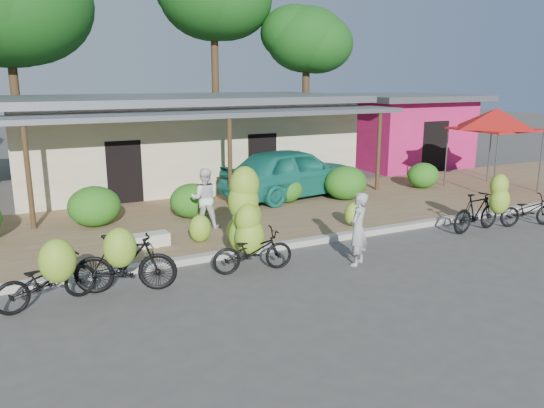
{
  "coord_description": "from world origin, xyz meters",
  "views": [
    {
      "loc": [
        -5.99,
        -8.74,
        3.99
      ],
      "look_at": [
        -0.75,
        1.74,
        1.2
      ],
      "focal_mm": 35.0,
      "sensor_mm": 36.0,
      "label": 1
    }
  ],
  "objects_px": {
    "bike_far_right": "(528,210)",
    "teal_van": "(292,172)",
    "sack_far": "(143,241)",
    "sack_near": "(151,240)",
    "tree_near_right": "(302,38)",
    "bystander": "(205,198)",
    "bike_right": "(482,208)",
    "vendor": "(358,229)",
    "bike_far_left": "(48,277)",
    "red_canopy": "(496,119)",
    "bike_center": "(248,228)",
    "bike_left": "(125,261)"
  },
  "relations": [
    {
      "from": "bike_far_right",
      "to": "teal_van",
      "type": "distance_m",
      "value": 7.13
    },
    {
      "from": "sack_far",
      "to": "sack_near",
      "type": "bearing_deg",
      "value": -12.73
    },
    {
      "from": "tree_near_right",
      "to": "bystander",
      "type": "relative_size",
      "value": 4.69
    },
    {
      "from": "bike_right",
      "to": "tree_near_right",
      "type": "bearing_deg",
      "value": -14.77
    },
    {
      "from": "vendor",
      "to": "sack_near",
      "type": "bearing_deg",
      "value": -73.66
    },
    {
      "from": "bike_far_left",
      "to": "bike_right",
      "type": "relative_size",
      "value": 1.08
    },
    {
      "from": "bike_right",
      "to": "bike_far_right",
      "type": "relative_size",
      "value": 1.01
    },
    {
      "from": "vendor",
      "to": "teal_van",
      "type": "height_order",
      "value": "teal_van"
    },
    {
      "from": "bike_far_left",
      "to": "sack_far",
      "type": "height_order",
      "value": "bike_far_left"
    },
    {
      "from": "red_canopy",
      "to": "vendor",
      "type": "bearing_deg",
      "value": -154.56
    },
    {
      "from": "bystander",
      "to": "bike_right",
      "type": "bearing_deg",
      "value": 178.18
    },
    {
      "from": "bike_right",
      "to": "teal_van",
      "type": "xyz_separation_m",
      "value": [
        -2.62,
        5.57,
        0.28
      ]
    },
    {
      "from": "tree_near_right",
      "to": "red_canopy",
      "type": "relative_size",
      "value": 2.13
    },
    {
      "from": "vendor",
      "to": "bystander",
      "type": "xyz_separation_m",
      "value": [
        -2.1,
        3.92,
        0.11
      ]
    },
    {
      "from": "bike_far_left",
      "to": "bike_center",
      "type": "relative_size",
      "value": 0.89
    },
    {
      "from": "sack_near",
      "to": "sack_far",
      "type": "height_order",
      "value": "sack_near"
    },
    {
      "from": "tree_near_right",
      "to": "bike_far_left",
      "type": "height_order",
      "value": "tree_near_right"
    },
    {
      "from": "bike_left",
      "to": "teal_van",
      "type": "relative_size",
      "value": 0.4
    },
    {
      "from": "bike_left",
      "to": "bike_right",
      "type": "height_order",
      "value": "bike_right"
    },
    {
      "from": "bike_far_right",
      "to": "bystander",
      "type": "distance_m",
      "value": 8.86
    },
    {
      "from": "bike_right",
      "to": "bike_far_right",
      "type": "bearing_deg",
      "value": -98.25
    },
    {
      "from": "tree_near_right",
      "to": "bike_right",
      "type": "bearing_deg",
      "value": -99.7
    },
    {
      "from": "bike_left",
      "to": "vendor",
      "type": "xyz_separation_m",
      "value": [
        4.86,
        -0.62,
        0.15
      ]
    },
    {
      "from": "red_canopy",
      "to": "bike_right",
      "type": "xyz_separation_m",
      "value": [
        -4.38,
        -3.58,
        -1.94
      ]
    },
    {
      "from": "sack_near",
      "to": "teal_van",
      "type": "bearing_deg",
      "value": 29.74
    },
    {
      "from": "sack_near",
      "to": "bike_far_right",
      "type": "bearing_deg",
      "value": -14.18
    },
    {
      "from": "bike_left",
      "to": "bystander",
      "type": "xyz_separation_m",
      "value": [
        2.76,
        3.3,
        0.26
      ]
    },
    {
      "from": "bike_right",
      "to": "bystander",
      "type": "bearing_deg",
      "value": 57.54
    },
    {
      "from": "tree_near_right",
      "to": "vendor",
      "type": "bearing_deg",
      "value": -115.08
    },
    {
      "from": "sack_far",
      "to": "vendor",
      "type": "relative_size",
      "value": 0.46
    },
    {
      "from": "red_canopy",
      "to": "bike_right",
      "type": "distance_m",
      "value": 5.98
    },
    {
      "from": "sack_far",
      "to": "bystander",
      "type": "relative_size",
      "value": 0.47
    },
    {
      "from": "bike_left",
      "to": "teal_van",
      "type": "bearing_deg",
      "value": -32.91
    },
    {
      "from": "tree_near_right",
      "to": "teal_van",
      "type": "xyz_separation_m",
      "value": [
        -4.97,
        -8.19,
        -4.94
      ]
    },
    {
      "from": "bike_left",
      "to": "vendor",
      "type": "height_order",
      "value": "vendor"
    },
    {
      "from": "bike_center",
      "to": "sack_far",
      "type": "relative_size",
      "value": 2.89
    },
    {
      "from": "tree_near_right",
      "to": "vendor",
      "type": "xyz_separation_m",
      "value": [
        -6.71,
        -14.33,
        -5.09
      ]
    },
    {
      "from": "bike_center",
      "to": "bike_far_left",
      "type": "bearing_deg",
      "value": 101.38
    },
    {
      "from": "sack_far",
      "to": "bike_right",
      "type": "bearing_deg",
      "value": -16.28
    },
    {
      "from": "bike_right",
      "to": "bystander",
      "type": "distance_m",
      "value": 7.28
    },
    {
      "from": "sack_far",
      "to": "bike_left",
      "type": "bearing_deg",
      "value": -110.09
    },
    {
      "from": "sack_near",
      "to": "bike_far_left",
      "type": "bearing_deg",
      "value": -135.36
    },
    {
      "from": "bike_right",
      "to": "sack_near",
      "type": "bearing_deg",
      "value": 68.57
    },
    {
      "from": "bike_far_left",
      "to": "vendor",
      "type": "distance_m",
      "value": 6.23
    },
    {
      "from": "sack_far",
      "to": "teal_van",
      "type": "xyz_separation_m",
      "value": [
        5.72,
        3.13,
        0.7
      ]
    },
    {
      "from": "bystander",
      "to": "bike_center",
      "type": "bearing_deg",
      "value": 113.93
    },
    {
      "from": "bike_far_right",
      "to": "sack_far",
      "type": "relative_size",
      "value": 2.35
    },
    {
      "from": "bike_far_left",
      "to": "bike_right",
      "type": "xyz_separation_m",
      "value": [
        10.55,
        -0.04,
        0.1
      ]
    },
    {
      "from": "bike_left",
      "to": "sack_far",
      "type": "bearing_deg",
      "value": -2.9
    },
    {
      "from": "bystander",
      "to": "teal_van",
      "type": "relative_size",
      "value": 0.32
    }
  ]
}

